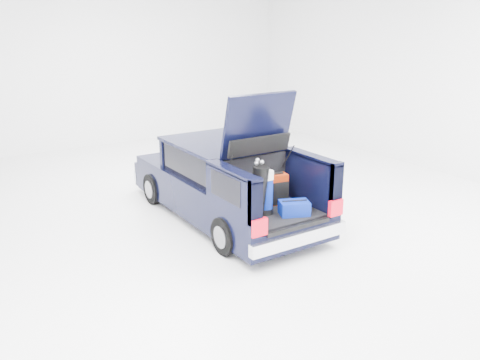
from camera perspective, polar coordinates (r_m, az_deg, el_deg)
ground at (r=9.63m, az=-1.62°, el=-4.19°), size 14.00×14.00×0.00m
car at (r=9.49m, az=-1.98°, el=-0.21°), size 1.87×4.65×2.47m
red_suitcase at (r=8.52m, az=4.20°, el=-1.03°), size 0.36×0.27×0.55m
black_golf_bag at (r=7.96m, az=2.13°, el=-1.16°), size 0.32×0.39×0.92m
blue_golf_bag at (r=8.04m, az=2.93°, el=-1.35°), size 0.24×0.24×0.80m
blue_duffel at (r=8.12m, az=6.11°, el=-3.12°), size 0.54×0.46×0.24m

